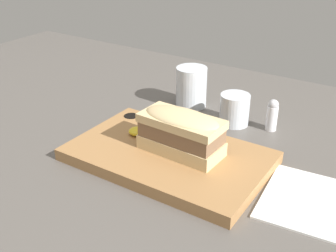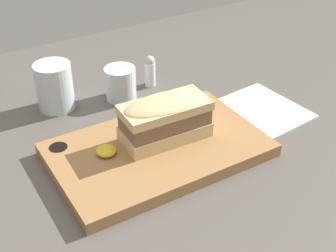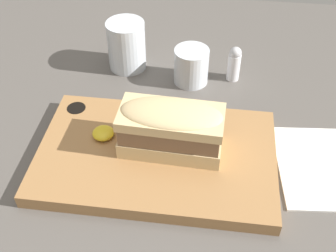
{
  "view_description": "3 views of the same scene",
  "coord_description": "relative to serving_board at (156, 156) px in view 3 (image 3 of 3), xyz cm",
  "views": [
    {
      "loc": [
        40.94,
        -63.64,
        46.34
      ],
      "look_at": [
        1.29,
        -2.8,
        9.49
      ],
      "focal_mm": 45.0,
      "sensor_mm": 36.0,
      "label": 1
    },
    {
      "loc": [
        -32.59,
        -63.68,
        54.6
      ],
      "look_at": [
        3.64,
        -3.94,
        8.13
      ],
      "focal_mm": 50.0,
      "sensor_mm": 36.0,
      "label": 2
    },
    {
      "loc": [
        9.59,
        -49.6,
        54.19
      ],
      "look_at": [
        3.53,
        -2.32,
        9.14
      ],
      "focal_mm": 45.0,
      "sensor_mm": 36.0,
      "label": 3
    }
  ],
  "objects": [
    {
      "name": "dining_table",
      "position": [
        -1.69,
        3.36,
        -2.21
      ],
      "size": [
        195.62,
        112.39,
        2.0
      ],
      "color": "#56514C",
      "rests_on": "ground"
    },
    {
      "name": "serving_board",
      "position": [
        0.0,
        0.0,
        0.0
      ],
      "size": [
        38.56,
        23.98,
        2.47
      ],
      "color": "#9E7042",
      "rests_on": "dining_table"
    },
    {
      "name": "sandwich",
      "position": [
        2.33,
        1.04,
        5.82
      ],
      "size": [
        16.51,
        8.36,
        8.58
      ],
      "rotation": [
        0.0,
        0.0,
        -0.04
      ],
      "color": "#DBBC84",
      "rests_on": "serving_board"
    },
    {
      "name": "mustard_dollop",
      "position": [
        -9.21,
        2.17,
        1.93
      ],
      "size": [
        3.65,
        3.65,
        1.46
      ],
      "color": "gold",
      "rests_on": "serving_board"
    },
    {
      "name": "water_glass",
      "position": [
        -9.9,
        25.92,
        3.23
      ],
      "size": [
        7.76,
        7.76,
        10.22
      ],
      "color": "silver",
      "rests_on": "dining_table"
    },
    {
      "name": "wine_glass",
      "position": [
        3.74,
        22.51,
        2.1
      ],
      "size": [
        6.87,
        6.87,
        7.28
      ],
      "color": "silver",
      "rests_on": "dining_table"
    },
    {
      "name": "napkin",
      "position": [
        27.29,
        1.94,
        -1.01
      ],
      "size": [
        16.18,
        19.06,
        0.4
      ],
      "rotation": [
        0.0,
        0.0,
        0.09
      ],
      "color": "white",
      "rests_on": "dining_table"
    },
    {
      "name": "salt_shaker",
      "position": [
        12.16,
        24.31,
        2.6
      ],
      "size": [
        2.54,
        2.54,
        7.43
      ],
      "color": "white",
      "rests_on": "dining_table"
    }
  ]
}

